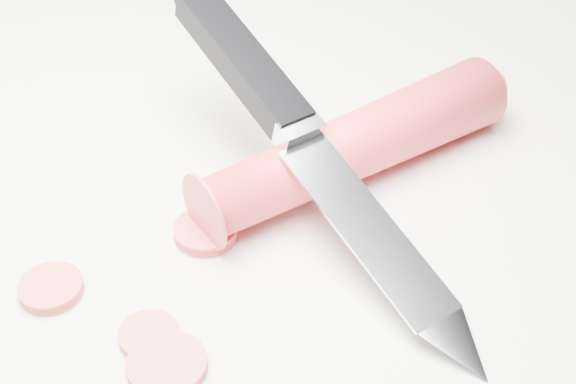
% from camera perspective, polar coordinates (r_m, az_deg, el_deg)
% --- Properties ---
extents(ground, '(2.40, 2.40, 0.00)m').
position_cam_1_polar(ground, '(0.45, -7.85, -2.33)').
color(ground, silver).
rests_on(ground, ground).
extents(carrot, '(0.14, 0.20, 0.04)m').
position_cam_1_polar(carrot, '(0.47, 4.83, 3.31)').
color(carrot, red).
rests_on(carrot, ground).
extents(carrot_slice_0, '(0.03, 0.03, 0.01)m').
position_cam_1_polar(carrot_slice_0, '(0.39, -9.09, -12.11)').
color(carrot_slice_0, '#DC453F').
rests_on(carrot_slice_0, ground).
extents(carrot_slice_1, '(0.04, 0.04, 0.01)m').
position_cam_1_polar(carrot_slice_1, '(0.39, -8.47, -12.03)').
color(carrot_slice_1, '#DC453F').
rests_on(carrot_slice_1, ground).
extents(carrot_slice_2, '(0.04, 0.04, 0.01)m').
position_cam_1_polar(carrot_slice_2, '(0.44, -5.87, -2.79)').
color(carrot_slice_2, '#DC453F').
rests_on(carrot_slice_2, ground).
extents(carrot_slice_3, '(0.03, 0.03, 0.01)m').
position_cam_1_polar(carrot_slice_3, '(0.43, -16.50, -6.57)').
color(carrot_slice_3, '#DC453F').
rests_on(carrot_slice_3, ground).
extents(carrot_slice_4, '(0.03, 0.03, 0.01)m').
position_cam_1_polar(carrot_slice_4, '(0.40, -9.86, -10.01)').
color(carrot_slice_4, '#DC453F').
rests_on(carrot_slice_4, ground).
extents(kitchen_knife, '(0.26, 0.17, 0.09)m').
position_cam_1_polar(kitchen_knife, '(0.43, 2.03, 3.06)').
color(kitchen_knife, silver).
rests_on(kitchen_knife, ground).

